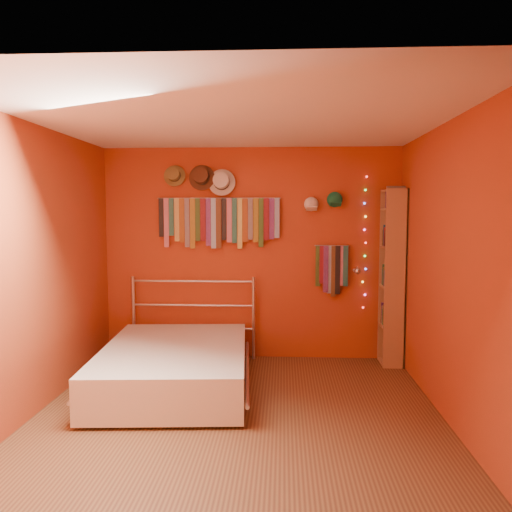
% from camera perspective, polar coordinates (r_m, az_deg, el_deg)
% --- Properties ---
extents(ground, '(3.50, 3.50, 0.00)m').
position_cam_1_polar(ground, '(4.52, -2.05, -17.66)').
color(ground, '#532E1C').
rests_on(ground, ground).
extents(back_wall, '(3.50, 0.02, 2.50)m').
position_cam_1_polar(back_wall, '(5.93, -0.56, 0.27)').
color(back_wall, maroon).
rests_on(back_wall, ground).
extents(right_wall, '(0.02, 3.50, 2.50)m').
position_cam_1_polar(right_wall, '(4.40, 21.25, -1.75)').
color(right_wall, maroon).
rests_on(right_wall, ground).
extents(left_wall, '(0.02, 3.50, 2.50)m').
position_cam_1_polar(left_wall, '(4.69, -23.92, -1.43)').
color(left_wall, maroon).
rests_on(left_wall, ground).
extents(ceiling, '(3.50, 3.50, 0.02)m').
position_cam_1_polar(ceiling, '(4.24, -2.16, 15.32)').
color(ceiling, white).
rests_on(ceiling, back_wall).
extents(tie_rack, '(1.45, 0.03, 0.60)m').
position_cam_1_polar(tie_rack, '(5.89, -4.32, 4.16)').
color(tie_rack, silver).
rests_on(tie_rack, back_wall).
extents(small_tie_rack, '(0.40, 0.03, 0.60)m').
position_cam_1_polar(small_tie_rack, '(5.90, 8.66, -1.28)').
color(small_tie_rack, silver).
rests_on(small_tie_rack, back_wall).
extents(fedora_olive, '(0.25, 0.14, 0.25)m').
position_cam_1_polar(fedora_olive, '(5.96, -9.36, 9.12)').
color(fedora_olive, brown).
rests_on(fedora_olive, back_wall).
extents(fedora_brown, '(0.30, 0.17, 0.30)m').
position_cam_1_polar(fedora_brown, '(5.89, -6.27, 9.00)').
color(fedora_brown, '#4A2B1A').
rests_on(fedora_brown, back_wall).
extents(fedora_white, '(0.32, 0.17, 0.31)m').
position_cam_1_polar(fedora_white, '(5.86, -3.97, 8.50)').
color(fedora_white, beige).
rests_on(fedora_white, back_wall).
extents(cap_white, '(0.17, 0.22, 0.17)m').
position_cam_1_polar(cap_white, '(5.86, 6.32, 5.90)').
color(cap_white, white).
rests_on(cap_white, back_wall).
extents(cap_green, '(0.18, 0.23, 0.18)m').
position_cam_1_polar(cap_green, '(5.88, 8.98, 6.38)').
color(cap_green, '#1A7549').
rests_on(cap_green, back_wall).
extents(fairy_lights, '(0.05, 0.02, 1.55)m').
position_cam_1_polar(fairy_lights, '(5.95, 12.33, 1.47)').
color(fairy_lights, '#FF3333').
rests_on(fairy_lights, back_wall).
extents(reading_lamp, '(0.07, 0.30, 0.09)m').
position_cam_1_polar(reading_lamp, '(5.77, 11.47, -1.67)').
color(reading_lamp, silver).
rests_on(reading_lamp, back_wall).
extents(bookshelf, '(0.25, 0.34, 2.00)m').
position_cam_1_polar(bookshelf, '(5.87, 15.68, -2.25)').
color(bookshelf, '#A67A4B').
rests_on(bookshelf, ground).
extents(bed, '(1.62, 2.07, 0.98)m').
position_cam_1_polar(bed, '(5.12, -9.26, -12.24)').
color(bed, silver).
rests_on(bed, ground).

